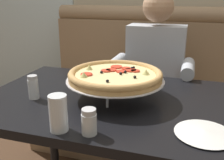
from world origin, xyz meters
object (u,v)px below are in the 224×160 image
at_px(dining_table, 116,116).
at_px(drinking_glass, 58,115).
at_px(shaker_oregano, 89,123).
at_px(booth_bench, 146,98).
at_px(pizza, 115,76).
at_px(plate_near_left, 204,132).
at_px(diner_main, 153,72).
at_px(patio_chair, 69,50).
at_px(shaker_parmesan, 33,89).

bearing_deg(dining_table, drinking_glass, -107.96).
bearing_deg(shaker_oregano, dining_table, 90.01).
height_order(booth_bench, drinking_glass, booth_bench).
xyz_separation_m(pizza, plate_near_left, (0.41, -0.24, -0.10)).
relative_size(diner_main, patio_chair, 1.48).
height_order(shaker_parmesan, drinking_glass, drinking_glass).
relative_size(dining_table, pizza, 2.78).
xyz_separation_m(shaker_parmesan, shaker_oregano, (0.38, -0.23, -0.01)).
distance_m(pizza, patio_chair, 2.32).
bearing_deg(dining_table, shaker_oregano, -89.99).
relative_size(shaker_oregano, patio_chair, 0.11).
xyz_separation_m(dining_table, shaker_oregano, (0.00, -0.35, 0.13)).
bearing_deg(plate_near_left, booth_bench, 109.49).
height_order(booth_bench, shaker_parmesan, booth_bench).
relative_size(dining_table, plate_near_left, 6.11).
bearing_deg(shaker_parmesan, booth_bench, 69.21).
distance_m(diner_main, shaker_parmesan, 0.87).
distance_m(dining_table, plate_near_left, 0.47).
distance_m(shaker_parmesan, plate_near_left, 0.78).
relative_size(booth_bench, shaker_oregano, 17.92).
bearing_deg(diner_main, shaker_parmesan, -122.28).
bearing_deg(plate_near_left, pizza, 148.95).
xyz_separation_m(booth_bench, pizza, (-0.01, -0.87, 0.46)).
height_order(diner_main, shaker_oregano, diner_main).
height_order(dining_table, pizza, pizza).
bearing_deg(shaker_parmesan, pizza, 19.46).
distance_m(diner_main, patio_chair, 1.89).
xyz_separation_m(booth_bench, dining_table, (0.00, -0.88, 0.26)).
distance_m(drinking_glass, patio_chair, 2.58).
bearing_deg(pizza, plate_near_left, -31.05).
bearing_deg(dining_table, booth_bench, 90.00).
height_order(shaker_parmesan, patio_chair, same).
height_order(drinking_glass, patio_chair, drinking_glass).
bearing_deg(pizza, shaker_parmesan, -160.54).
bearing_deg(diner_main, drinking_glass, -101.55).
bearing_deg(patio_chair, shaker_parmesan, -67.69).
bearing_deg(booth_bench, patio_chair, 138.84).
height_order(dining_table, shaker_parmesan, shaker_parmesan).
xyz_separation_m(diner_main, plate_near_left, (0.31, -0.85, 0.05)).
xyz_separation_m(dining_table, drinking_glass, (-0.11, -0.35, 0.15)).
xyz_separation_m(booth_bench, diner_main, (0.08, -0.27, 0.31)).
bearing_deg(patio_chair, drinking_glass, -64.27).
height_order(dining_table, shaker_oregano, shaker_oregano).
bearing_deg(drinking_glass, booth_bench, 84.69).
relative_size(shaker_parmesan, shaker_oregano, 1.18).
relative_size(shaker_oregano, plate_near_left, 0.46).
relative_size(plate_near_left, patio_chair, 0.25).
height_order(dining_table, drinking_glass, drinking_glass).
distance_m(pizza, shaker_oregano, 0.37).
bearing_deg(pizza, shaker_oregano, -88.17).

